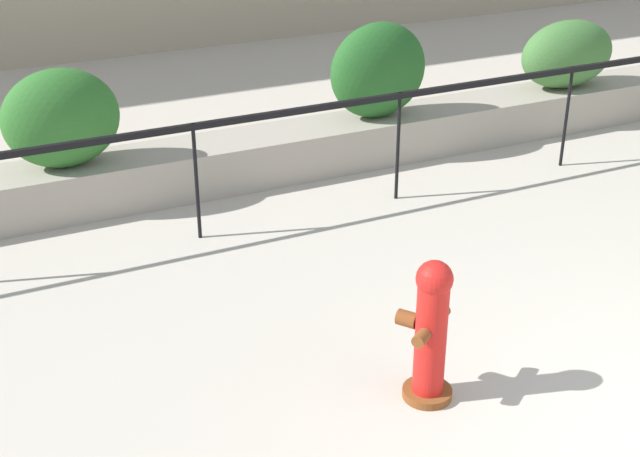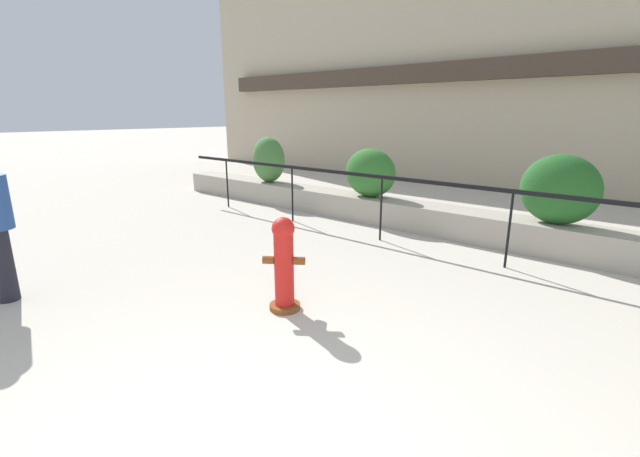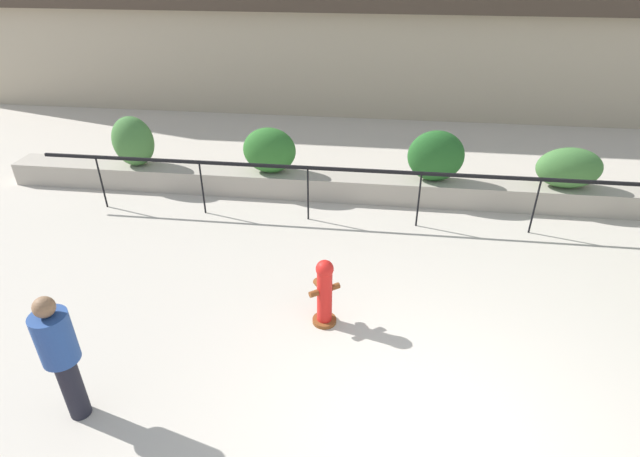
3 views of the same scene
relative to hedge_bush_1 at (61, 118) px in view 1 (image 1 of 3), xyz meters
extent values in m
cube|color=#ADA393|center=(3.13, 0.00, -0.74)|extent=(18.00, 0.70, 0.50)
cube|color=black|center=(3.13, -1.10, 0.13)|extent=(15.00, 0.05, 0.06)
cylinder|color=black|center=(0.99, -1.10, -0.42)|extent=(0.04, 0.04, 1.15)
cylinder|color=black|center=(3.13, -1.10, -0.42)|extent=(0.04, 0.04, 1.15)
cylinder|color=black|center=(5.27, -1.10, -0.42)|extent=(0.04, 0.04, 1.15)
ellipsoid|color=#2D6B28|center=(0.00, 0.00, 0.00)|extent=(1.14, 0.67, 0.99)
ellipsoid|color=#235B23|center=(3.48, 0.00, 0.05)|extent=(1.15, 0.59, 1.08)
ellipsoid|color=#427538|center=(6.12, 0.00, -0.08)|extent=(1.29, 0.67, 0.84)
cylinder|color=brown|center=(1.67, -4.15, -0.96)|extent=(0.49, 0.49, 0.06)
cylinder|color=red|center=(1.67, -4.15, -0.51)|extent=(0.31, 0.31, 0.85)
sphere|color=red|center=(1.67, -4.15, -0.04)|extent=(0.25, 0.25, 0.25)
cylinder|color=brown|center=(1.56, -4.00, -0.41)|extent=(0.17, 0.18, 0.11)
cylinder|color=brown|center=(1.81, -4.05, -0.41)|extent=(0.15, 0.15, 0.09)
cylinder|color=brown|center=(1.53, -4.25, -0.41)|extent=(0.15, 0.15, 0.09)
camera|label=1|loc=(-1.17, -8.47, 2.88)|focal=50.00mm
camera|label=2|loc=(4.89, -7.30, 1.17)|focal=24.00mm
camera|label=3|loc=(2.31, -9.77, 3.93)|focal=28.00mm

